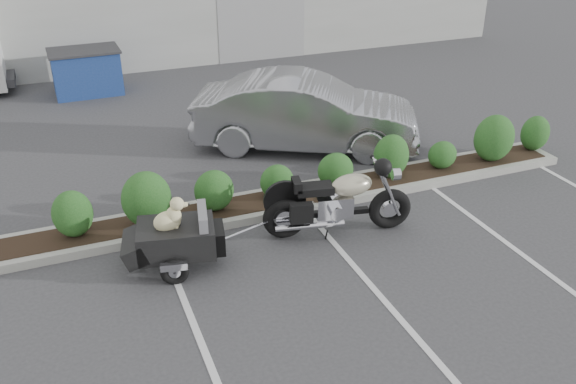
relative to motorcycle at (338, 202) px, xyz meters
name	(u,v)px	position (x,y,z in m)	size (l,w,h in m)	color
ground	(281,278)	(-1.40, -0.90, -0.60)	(90.00, 90.00, 0.00)	#38383A
planter_kerb	(288,200)	(-0.40, 1.30, -0.52)	(12.00, 1.00, 0.15)	#9E9E93
motorcycle	(338,202)	(0.00, 0.00, 0.00)	(2.58, 1.10, 1.49)	black
pet_trailer	(175,237)	(-2.78, 0.03, -0.07)	(2.10, 1.20, 1.24)	black
sedan	(306,113)	(0.98, 3.69, 0.22)	(1.72, 4.95, 1.63)	#A3A3AA
dumpster	(86,71)	(-3.19, 9.53, 0.04)	(1.92, 1.33, 1.25)	navy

